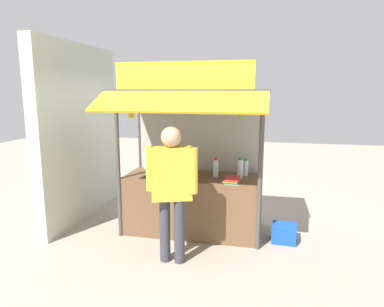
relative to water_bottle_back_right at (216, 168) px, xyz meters
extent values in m
plane|color=#9E9384|center=(-0.36, -0.05, -1.03)|extent=(20.00, 20.00, 0.00)
cube|color=brown|center=(-0.36, -0.05, -0.58)|extent=(2.05, 0.79, 0.89)
cylinder|color=#4C4742|center=(-1.38, -0.44, 0.05)|extent=(0.06, 0.06, 2.16)
cylinder|color=#4C4742|center=(0.67, -0.44, 0.05)|extent=(0.06, 0.06, 2.16)
cylinder|color=#4C4742|center=(-1.38, 0.46, 0.05)|extent=(0.06, 0.06, 2.16)
cylinder|color=#4C4742|center=(0.67, 0.46, 0.05)|extent=(0.06, 0.06, 2.16)
cube|color=#B7B2A8|center=(-0.36, 0.46, 0.02)|extent=(2.01, 0.04, 2.11)
cube|color=#3F3F44|center=(-0.36, -0.09, 1.15)|extent=(2.25, 1.10, 0.04)
cube|color=gold|center=(-0.36, -0.89, 1.01)|extent=(2.21, 0.51, 0.26)
cube|color=yellow|center=(-0.36, -0.59, 1.34)|extent=(1.84, 0.04, 0.35)
cylinder|color=#59544C|center=(-0.36, -0.54, 1.05)|extent=(1.95, 0.02, 0.02)
cylinder|color=silver|center=(0.00, 0.00, -0.01)|extent=(0.08, 0.08, 0.26)
cylinder|color=red|center=(0.00, 0.00, 0.14)|extent=(0.05, 0.05, 0.04)
cylinder|color=silver|center=(0.44, 0.15, -0.02)|extent=(0.08, 0.08, 0.24)
cylinder|color=#198C33|center=(0.44, 0.15, 0.12)|extent=(0.05, 0.05, 0.03)
cylinder|color=silver|center=(0.37, 0.00, 0.00)|extent=(0.09, 0.09, 0.27)
cylinder|color=#198C33|center=(0.37, 0.00, 0.16)|extent=(0.06, 0.06, 0.04)
cylinder|color=silver|center=(-0.75, 0.05, -0.01)|extent=(0.08, 0.08, 0.25)
cylinder|color=blue|center=(-0.75, 0.05, 0.14)|extent=(0.05, 0.05, 0.03)
cylinder|color=silver|center=(-1.21, 0.28, -0.03)|extent=(0.07, 0.07, 0.22)
cylinder|color=white|center=(-1.21, 0.28, 0.10)|extent=(0.05, 0.05, 0.03)
cube|color=yellow|center=(0.28, -0.29, -0.13)|extent=(0.22, 0.30, 0.01)
cube|color=green|center=(0.28, -0.29, -0.13)|extent=(0.23, 0.30, 0.01)
cube|color=blue|center=(0.27, -0.29, -0.12)|extent=(0.21, 0.29, 0.01)
cube|color=purple|center=(0.27, -0.27, -0.11)|extent=(0.21, 0.29, 0.01)
cube|color=yellow|center=(0.27, -0.29, -0.11)|extent=(0.24, 0.31, 0.01)
cube|color=green|center=(0.27, -0.28, -0.09)|extent=(0.21, 0.29, 0.01)
cube|color=red|center=(0.28, -0.29, -0.08)|extent=(0.22, 0.30, 0.01)
cube|color=red|center=(0.28, -0.28, -0.07)|extent=(0.23, 0.31, 0.01)
cube|color=red|center=(-0.50, -0.38, -0.13)|extent=(0.17, 0.25, 0.01)
cube|color=green|center=(-0.50, -0.37, -0.12)|extent=(0.19, 0.26, 0.01)
cube|color=white|center=(-0.50, -0.38, -0.11)|extent=(0.18, 0.26, 0.01)
cube|color=red|center=(-0.50, -0.37, -0.10)|extent=(0.18, 0.26, 0.01)
cube|color=purple|center=(-0.50, -0.37, -0.09)|extent=(0.17, 0.25, 0.01)
cube|color=purple|center=(-0.51, -0.37, -0.08)|extent=(0.16, 0.25, 0.01)
cube|color=purple|center=(-0.51, -0.37, -0.07)|extent=(0.17, 0.25, 0.01)
cube|color=orange|center=(-0.51, -0.37, -0.06)|extent=(0.18, 0.26, 0.01)
cylinder|color=#332D23|center=(0.39, -0.54, 0.99)|extent=(0.01, 0.01, 0.08)
cylinder|color=olive|center=(0.39, -0.54, 0.93)|extent=(0.04, 0.04, 0.04)
ellipsoid|color=olive|center=(0.41, -0.54, 0.85)|extent=(0.03, 0.07, 0.15)
ellipsoid|color=olive|center=(0.41, -0.52, 0.85)|extent=(0.07, 0.06, 0.15)
ellipsoid|color=olive|center=(0.39, -0.52, 0.85)|extent=(0.07, 0.04, 0.15)
ellipsoid|color=olive|center=(0.38, -0.52, 0.85)|extent=(0.07, 0.06, 0.15)
ellipsoid|color=olive|center=(0.37, -0.54, 0.85)|extent=(0.03, 0.07, 0.15)
ellipsoid|color=olive|center=(0.37, -0.56, 0.85)|extent=(0.07, 0.07, 0.15)
ellipsoid|color=olive|center=(0.39, -0.57, 0.85)|extent=(0.08, 0.04, 0.15)
ellipsoid|color=olive|center=(0.41, -0.56, 0.85)|extent=(0.06, 0.06, 0.15)
cylinder|color=#332D23|center=(-1.11, -0.54, 0.99)|extent=(0.01, 0.01, 0.08)
cylinder|color=olive|center=(-1.11, -0.54, 0.93)|extent=(0.04, 0.04, 0.04)
ellipsoid|color=yellow|center=(-1.08, -0.54, 0.84)|extent=(0.04, 0.09, 0.17)
ellipsoid|color=yellow|center=(-1.10, -0.52, 0.84)|extent=(0.08, 0.06, 0.17)
ellipsoid|color=yellow|center=(-1.13, -0.52, 0.84)|extent=(0.08, 0.06, 0.17)
ellipsoid|color=yellow|center=(-1.14, -0.54, 0.84)|extent=(0.04, 0.08, 0.17)
ellipsoid|color=yellow|center=(-1.13, -0.56, 0.84)|extent=(0.08, 0.06, 0.17)
ellipsoid|color=yellow|center=(-1.10, -0.56, 0.84)|extent=(0.07, 0.05, 0.17)
cylinder|color=#383842|center=(-0.49, -1.04, -0.61)|extent=(0.13, 0.13, 0.84)
cylinder|color=#383842|center=(-0.30, -1.04, -0.61)|extent=(0.13, 0.13, 0.84)
cube|color=gold|center=(-0.40, -1.04, 0.14)|extent=(0.54, 0.36, 0.66)
cylinder|color=gold|center=(-0.67, -1.04, 0.19)|extent=(0.11, 0.11, 0.56)
cylinder|color=gold|center=(-0.12, -1.04, 0.19)|extent=(0.11, 0.11, 0.56)
sphere|color=tan|center=(-0.40, -1.04, 0.59)|extent=(0.25, 0.25, 0.25)
cube|color=#194CB2|center=(1.04, -0.10, -0.91)|extent=(0.37, 0.37, 0.24)
cube|color=beige|center=(-2.39, 0.25, 0.44)|extent=(0.20, 2.40, 2.94)
camera|label=1|loc=(0.74, -4.96, 1.13)|focal=31.81mm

